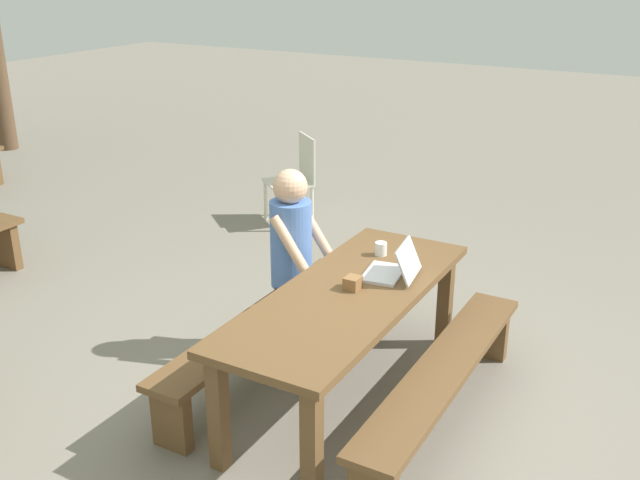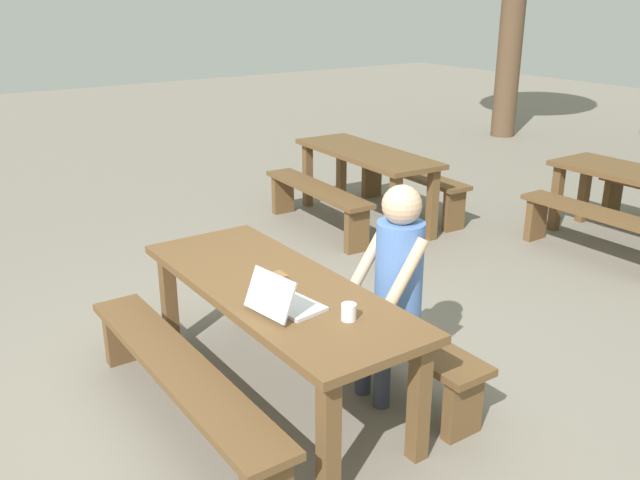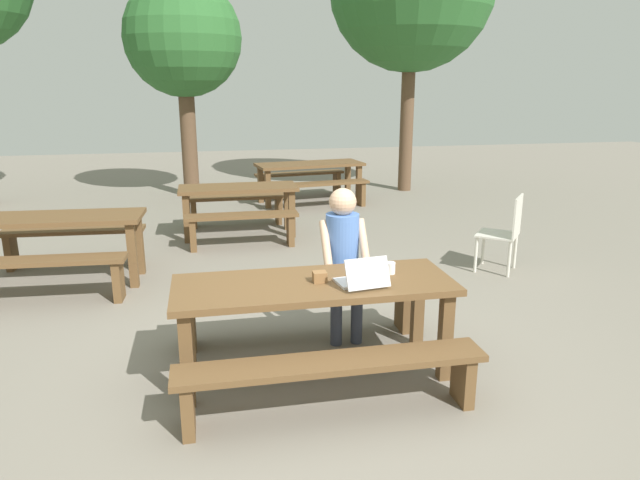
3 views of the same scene
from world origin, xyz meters
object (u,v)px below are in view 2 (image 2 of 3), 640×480
Objects in this scene: picnic_table_front at (276,300)px; laptop at (284,301)px; picnic_table_mid at (366,163)px; person_seated at (394,278)px; picnic_table_rear at (640,186)px; small_pouch at (278,280)px; coffee_mug at (349,312)px.

picnic_table_front is 0.40m from laptop.
laptop is 3.83m from picnic_table_mid.
picnic_table_mid is (-2.75, 1.96, -0.13)m from person_seated.
picnic_table_mid is 2.68m from picnic_table_rear.
small_pouch is 0.08× the size of person_seated.
laptop is 0.36m from coffee_mug.
laptop is at bearing -23.96° from picnic_table_front.
coffee_mug is 0.07× the size of person_seated.
coffee_mug reaches higher than picnic_table_front.
coffee_mug reaches higher than picnic_table_rear.
small_pouch is 1.12× the size of coffee_mug.
laptop is 4.14× the size of coffee_mug.
picnic_table_mid is (-2.38, 2.56, 0.00)m from picnic_table_front.
laptop is at bearing -81.91° from picnic_table_rear.
person_seated reaches higher than coffee_mug.
picnic_table_rear is at bearing 94.01° from picnic_table_front.
small_pouch is 3.53m from picnic_table_mid.
picnic_table_front is 3.49m from picnic_table_mid.
person_seated is at bearing -79.71° from picnic_table_rear.
laptop is 0.28× the size of person_seated.
picnic_table_front is at bearing 169.33° from small_pouch.
laptop is 0.74m from person_seated.
coffee_mug reaches higher than picnic_table_mid.
coffee_mug is (0.61, 0.07, 0.15)m from picnic_table_front.
small_pouch reaches higher than picnic_table_front.
picnic_table_front is 0.64m from coffee_mug.
picnic_table_mid is at bearing 133.33° from small_pouch.
person_seated is 3.38m from picnic_table_mid.
laptop is (0.33, -0.15, 0.16)m from picnic_table_front.
coffee_mug is at bearing -64.69° from person_seated.
coffee_mug reaches higher than small_pouch.
laptop is at bearing -41.77° from picnic_table_mid.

